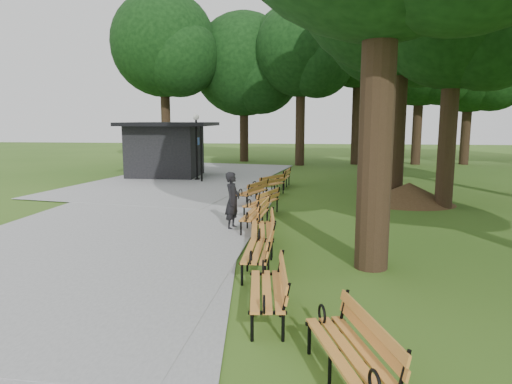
# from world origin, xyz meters

# --- Properties ---
(ground) EXTENTS (100.00, 100.00, 0.00)m
(ground) POSITION_xyz_m (0.00, 0.00, 0.00)
(ground) COLOR #335919
(ground) RESTS_ON ground
(path) EXTENTS (12.00, 38.00, 0.06)m
(path) POSITION_xyz_m (-4.00, 3.00, 0.03)
(path) COLOR gray
(path) RESTS_ON ground
(person) EXTENTS (0.50, 0.67, 1.65)m
(person) POSITION_xyz_m (-0.72, 2.93, 0.83)
(person) COLOR black
(person) RESTS_ON ground
(kiosk) EXTENTS (4.74, 4.13, 2.97)m
(kiosk) POSITION_xyz_m (-6.29, 14.64, 1.48)
(kiosk) COLOR black
(kiosk) RESTS_ON ground
(lamp_post) EXTENTS (0.32, 0.32, 3.40)m
(lamp_post) POSITION_xyz_m (-4.21, 13.27, 2.42)
(lamp_post) COLOR black
(lamp_post) RESTS_ON ground
(dirt_mound) EXTENTS (2.83, 2.83, 0.80)m
(dirt_mound) POSITION_xyz_m (5.20, 7.60, 0.40)
(dirt_mound) COLOR #47301C
(dirt_mound) RESTS_ON ground
(bench_0) EXTENTS (1.15, 2.00, 0.88)m
(bench_0) POSITION_xyz_m (1.86, -4.73, 0.44)
(bench_0) COLOR orange
(bench_0) RESTS_ON ground
(bench_1) EXTENTS (0.83, 1.95, 0.88)m
(bench_1) POSITION_xyz_m (0.75, -2.89, 0.44)
(bench_1) COLOR orange
(bench_1) RESTS_ON ground
(bench_2) EXTENTS (0.64, 1.90, 0.88)m
(bench_2) POSITION_xyz_m (0.39, -0.72, 0.44)
(bench_2) COLOR orange
(bench_2) RESTS_ON ground
(bench_3) EXTENTS (0.83, 1.95, 0.88)m
(bench_3) POSITION_xyz_m (0.30, 1.09, 0.44)
(bench_3) COLOR orange
(bench_3) RESTS_ON ground
(bench_4) EXTENTS (0.80, 1.95, 0.88)m
(bench_4) POSITION_xyz_m (-0.07, 2.88, 0.44)
(bench_4) COLOR orange
(bench_4) RESTS_ON ground
(bench_5) EXTENTS (1.22, 2.00, 0.88)m
(bench_5) POSITION_xyz_m (-0.07, 4.82, 0.44)
(bench_5) COLOR orange
(bench_5) RESTS_ON ground
(bench_6) EXTENTS (1.23, 2.00, 0.88)m
(bench_6) POSITION_xyz_m (-0.63, 6.94, 0.44)
(bench_6) COLOR orange
(bench_6) RESTS_ON ground
(bench_7) EXTENTS (1.54, 1.95, 0.88)m
(bench_7) POSITION_xyz_m (-0.20, 8.91, 0.44)
(bench_7) COLOR orange
(bench_7) RESTS_ON ground
(bench_8) EXTENTS (0.83, 1.96, 0.88)m
(bench_8) POSITION_xyz_m (0.27, 11.30, 0.44)
(bench_8) COLOR orange
(bench_8) RESTS_ON ground
(lawn_tree_1) EXTENTS (5.47, 5.47, 9.60)m
(lawn_tree_1) POSITION_xyz_m (6.25, 6.90, 6.81)
(lawn_tree_1) COLOR black
(lawn_tree_1) RESTS_ON ground
(lawn_tree_4) EXTENTS (6.95, 6.95, 11.64)m
(lawn_tree_4) POSITION_xyz_m (5.48, 14.18, 8.11)
(lawn_tree_4) COLOR black
(lawn_tree_4) RESTS_ON ground
(tree_backdrop) EXTENTS (36.98, 10.06, 16.01)m
(tree_backdrop) POSITION_xyz_m (6.31, 23.12, 8.01)
(tree_backdrop) COLOR black
(tree_backdrop) RESTS_ON ground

